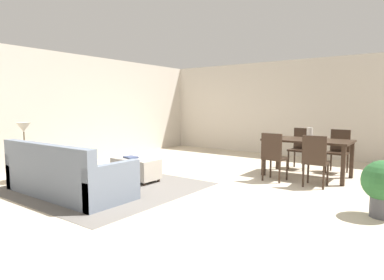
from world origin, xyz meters
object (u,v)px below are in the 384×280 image
dining_table (307,144)px  book_on_ottoman (131,157)px  ottoman_table (136,168)px  potted_plant (383,184)px  dining_chair_far_left (301,146)px  dining_chair_far_right (339,148)px  side_table (25,157)px  dining_chair_near_right (315,158)px  dining_chair_near_left (273,154)px  couch (66,177)px  vase_centerpiece (310,134)px  table_lamp (24,128)px

dining_table → book_on_ottoman: (-2.63, -2.32, -0.22)m
ottoman_table → potted_plant: (4.04, 0.44, 0.19)m
dining_chair_far_left → dining_chair_far_right: bearing=3.2°
side_table → dining_chair_near_right: bearing=31.4°
dining_chair_near_right → book_on_ottoman: (-3.00, -1.53, -0.07)m
side_table → book_on_ottoman: size_ratio=2.30×
ottoman_table → dining_chair_near_left: bearing=35.6°
couch → dining_chair_near_right: dining_chair_near_right is taller
side_table → dining_chair_near_left: size_ratio=0.65×
ottoman_table → vase_centerpiece: bearing=41.5°
potted_plant → dining_chair_near_left: bearing=150.5°
couch → table_lamp: table_lamp is taller
side_table → couch: bearing=-3.1°
dining_chair_far_right → vase_centerpiece: size_ratio=3.84×
side_table → dining_chair_far_left: bearing=48.9°
side_table → dining_chair_near_right: size_ratio=0.65×
couch → book_on_ottoman: 1.33m
side_table → dining_chair_near_right: dining_chair_near_right is taller
side_table → potted_plant: potted_plant is taller
couch → dining_chair_far_left: bearing=62.1°
dining_chair_far_left → book_on_ottoman: bearing=-125.9°
potted_plant → book_on_ottoman: bearing=-173.7°
dining_chair_far_right → dining_chair_near_left: bearing=-116.8°
potted_plant → ottoman_table: bearing=-173.8°
couch → book_on_ottoman: couch is taller
couch → dining_chair_near_right: 4.22m
vase_centerpiece → couch: bearing=-127.4°
couch → dining_chair_far_right: size_ratio=2.50×
dining_chair_far_right → book_on_ottoman: dining_chair_far_right is taller
couch → vase_centerpiece: 4.59m
couch → vase_centerpiece: bearing=52.6°
ottoman_table → dining_chair_near_right: (2.89, 1.51, 0.27)m
dining_chair_near_right → dining_chair_far_right: 1.62m
couch → dining_table: size_ratio=1.40×
dining_chair_near_left → book_on_ottoman: bearing=-145.3°
dining_chair_far_left → side_table: bearing=-131.1°
table_lamp → vase_centerpiece: 5.50m
dining_chair_far_left → potted_plant: dining_chair_far_left is taller
dining_chair_near_left → dining_chair_far_left: same height
potted_plant → table_lamp: bearing=-163.3°
dining_chair_near_left → dining_chair_far_right: (0.81, 1.60, 0.00)m
book_on_ottoman → ottoman_table: bearing=12.5°
ottoman_table → couch: bearing=-98.6°
book_on_ottoman → dining_chair_near_right: bearing=27.1°
dining_chair_far_right → potted_plant: size_ratio=1.24×
couch → book_on_ottoman: bearing=85.9°
dining_chair_near_left → side_table: bearing=-143.6°
side_table → table_lamp: bearing=0.0°
side_table → dining_chair_near_right: (4.55, 2.78, 0.05)m
table_lamp → dining_chair_far_left: bearing=48.9°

